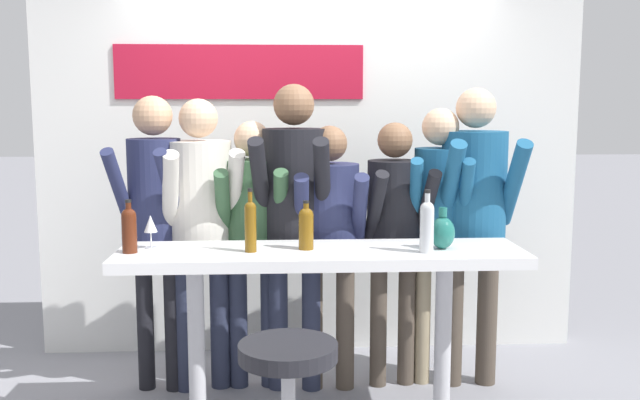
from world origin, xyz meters
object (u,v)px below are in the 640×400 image
Objects in this scene: tasting_table at (321,281)px; wine_glass_0 at (151,225)px; person_far_right at (439,213)px; decorative_vase at (442,232)px; wine_bottle_0 at (306,226)px; person_right at (394,224)px; person_rightmost at (474,204)px; person_left at (201,213)px; wine_bottle_2 at (427,224)px; wine_bottle_3 at (129,228)px; person_center at (294,203)px; bar_stool at (288,398)px; person_far_left at (155,208)px; person_center_right at (330,229)px; person_center_left at (253,225)px; wine_bottle_1 at (250,224)px.

wine_glass_0 is at bearing 174.80° from tasting_table.
person_far_right reaches higher than decorative_vase.
person_right is at bearing 43.99° from wine_bottle_0.
tasting_table is at bearing -151.70° from person_rightmost.
person_left is at bearing 141.60° from tasting_table.
wine_bottle_2 is 1.18× the size of wine_bottle_3.
person_center is 6.72× the size of wine_bottle_3.
wine_bottle_0 is 0.79× the size of wine_bottle_2.
bar_stool is 1.53m from person_left.
person_far_left reaches higher than person_right.
person_center_right is at bearing 23.35° from wine_glass_0.
wine_bottle_2 is (1.48, -0.65, -0.00)m from person_far_left.
bar_stool is 0.40× the size of person_center.
person_left reaches higher than person_center_right.
bar_stool is 0.45× the size of person_right.
person_far_right reaches higher than bar_stool.
bar_stool is at bearing -115.75° from person_far_right.
person_right is at bearing -2.64° from person_center_left.
wine_bottle_3 is 1.24× the size of decorative_vase.
wine_bottle_2 reaches higher than bar_stool.
person_far_left is 0.58m from person_center_left.
person_center is 1.01× the size of person_rightmost.
person_left is at bearing -176.82° from person_center_left.
tasting_table is 0.94m from wine_glass_0.
wine_bottle_2 is (0.67, -0.61, -0.03)m from person_center.
wine_bottle_1 is 1.20× the size of wine_bottle_3.
person_far_left is at bearing -176.01° from person_center.
wine_bottle_3 reaches higher than bar_stool.
person_far_right is (0.92, 1.32, 0.58)m from bar_stool.
person_center is (0.82, -0.04, 0.03)m from person_far_left.
person_left is (-0.68, 0.54, 0.29)m from tasting_table.
person_far_left is at bearing 168.48° from person_left.
person_center reaches higher than wine_glass_0.
tasting_table is 1.31× the size of person_right.
bar_stool is at bearing -50.44° from person_far_left.
person_center reaches higher than person_rightmost.
person_right is 9.13× the size of wine_glass_0.
person_left is 1.08× the size of person_center_left.
person_left is at bearing 9.21° from person_far_left.
person_left reaches higher than person_center_left.
person_center_right is (0.46, -0.06, -0.02)m from person_center_left.
decorative_vase is at bearing -80.17° from person_right.
person_right is 0.89× the size of person_rightmost.
wine_glass_0 is (-0.89, 0.08, 0.29)m from tasting_table.
wine_bottle_2 is at bearing -98.35° from person_far_right.
person_center is 7.15× the size of wine_bottle_0.
person_center is at bearing 145.75° from decorative_vase.
person_far_left reaches higher than person_center_left.
person_left reaches higher than wine_bottle_2.
wine_bottle_0 is at bearing -52.63° from person_left.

